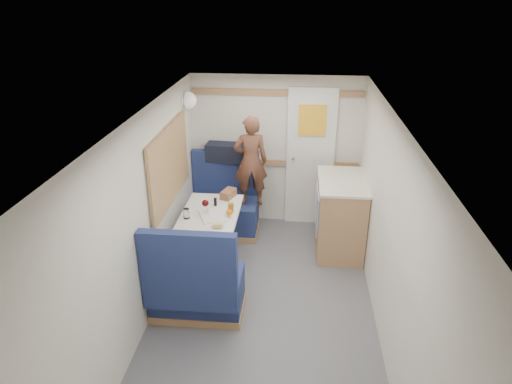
# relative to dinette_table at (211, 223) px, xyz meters

# --- Properties ---
(floor) EXTENTS (4.50, 4.50, 0.00)m
(floor) POSITION_rel_dinette_table_xyz_m (0.65, -1.00, -0.57)
(floor) COLOR #515156
(floor) RESTS_ON ground
(ceiling) EXTENTS (4.50, 4.50, 0.00)m
(ceiling) POSITION_rel_dinette_table_xyz_m (0.65, -1.00, 1.43)
(ceiling) COLOR silver
(ceiling) RESTS_ON wall_back
(wall_back) EXTENTS (2.20, 0.02, 2.00)m
(wall_back) POSITION_rel_dinette_table_xyz_m (0.65, 1.25, 0.43)
(wall_back) COLOR silver
(wall_back) RESTS_ON floor
(wall_left) EXTENTS (0.02, 4.50, 2.00)m
(wall_left) POSITION_rel_dinette_table_xyz_m (-0.45, -1.00, 0.43)
(wall_left) COLOR silver
(wall_left) RESTS_ON floor
(wall_right) EXTENTS (0.02, 4.50, 2.00)m
(wall_right) POSITION_rel_dinette_table_xyz_m (1.75, -1.00, 0.43)
(wall_right) COLOR silver
(wall_right) RESTS_ON floor
(oak_trim_low) EXTENTS (2.15, 0.02, 0.08)m
(oak_trim_low) POSITION_rel_dinette_table_xyz_m (0.65, 1.23, 0.28)
(oak_trim_low) COLOR olive
(oak_trim_low) RESTS_ON wall_back
(oak_trim_high) EXTENTS (2.15, 0.02, 0.08)m
(oak_trim_high) POSITION_rel_dinette_table_xyz_m (0.65, 1.23, 1.21)
(oak_trim_high) COLOR olive
(oak_trim_high) RESTS_ON wall_back
(side_window) EXTENTS (0.04, 1.30, 0.72)m
(side_window) POSITION_rel_dinette_table_xyz_m (-0.43, 0.00, 0.68)
(side_window) COLOR #9DA58C
(side_window) RESTS_ON wall_left
(rear_door) EXTENTS (0.62, 0.12, 1.86)m
(rear_door) POSITION_rel_dinette_table_xyz_m (1.10, 1.22, 0.41)
(rear_door) COLOR white
(rear_door) RESTS_ON wall_back
(dinette_table) EXTENTS (0.62, 0.92, 0.72)m
(dinette_table) POSITION_rel_dinette_table_xyz_m (0.00, 0.00, 0.00)
(dinette_table) COLOR white
(dinette_table) RESTS_ON floor
(bench_far) EXTENTS (0.90, 0.59, 1.05)m
(bench_far) POSITION_rel_dinette_table_xyz_m (-0.00, 0.86, -0.27)
(bench_far) COLOR navy
(bench_far) RESTS_ON floor
(bench_near) EXTENTS (0.90, 0.59, 1.05)m
(bench_near) POSITION_rel_dinette_table_xyz_m (-0.00, -0.86, -0.27)
(bench_near) COLOR navy
(bench_near) RESTS_ON floor
(ledge) EXTENTS (0.90, 0.14, 0.04)m
(ledge) POSITION_rel_dinette_table_xyz_m (-0.00, 1.12, 0.31)
(ledge) COLOR olive
(ledge) RESTS_ON bench_far
(dome_light) EXTENTS (0.20, 0.20, 0.20)m
(dome_light) POSITION_rel_dinette_table_xyz_m (-0.39, 0.85, 1.18)
(dome_light) COLOR white
(dome_light) RESTS_ON wall_left
(galley_counter) EXTENTS (0.57, 0.92, 0.92)m
(galley_counter) POSITION_rel_dinette_table_xyz_m (1.47, 0.55, -0.10)
(galley_counter) COLOR olive
(galley_counter) RESTS_ON floor
(person) EXTENTS (0.46, 0.34, 1.15)m
(person) POSITION_rel_dinette_table_xyz_m (0.36, 0.79, 0.46)
(person) COLOR brown
(person) RESTS_ON bench_far
(duffel_bag) EXTENTS (0.50, 0.27, 0.23)m
(duffel_bag) POSITION_rel_dinette_table_xyz_m (-0.01, 1.12, 0.45)
(duffel_bag) COLOR black
(duffel_bag) RESTS_ON ledge
(tray) EXTENTS (0.38, 0.43, 0.02)m
(tray) POSITION_rel_dinette_table_xyz_m (0.05, -0.12, 0.16)
(tray) COLOR white
(tray) RESTS_ON dinette_table
(orange_fruit) EXTENTS (0.07, 0.07, 0.07)m
(orange_fruit) POSITION_rel_dinette_table_xyz_m (0.22, -0.12, 0.21)
(orange_fruit) COLOR orange
(orange_fruit) RESTS_ON tray
(cheese_block) EXTENTS (0.11, 0.07, 0.04)m
(cheese_block) POSITION_rel_dinette_table_xyz_m (0.15, -0.38, 0.19)
(cheese_block) COLOR #F3DC8C
(cheese_block) RESTS_ON tray
(wine_glass) EXTENTS (0.08, 0.08, 0.17)m
(wine_glass) POSITION_rel_dinette_table_xyz_m (-0.04, -0.07, 0.28)
(wine_glass) COLOR white
(wine_glass) RESTS_ON dinette_table
(tumbler_left) EXTENTS (0.07, 0.07, 0.11)m
(tumbler_left) POSITION_rel_dinette_table_xyz_m (-0.23, -0.19, 0.21)
(tumbler_left) COLOR white
(tumbler_left) RESTS_ON dinette_table
(beer_glass) EXTENTS (0.06, 0.06, 0.10)m
(beer_glass) POSITION_rel_dinette_table_xyz_m (0.22, 0.00, 0.20)
(beer_glass) COLOR #975E15
(beer_glass) RESTS_ON dinette_table
(pepper_grinder) EXTENTS (0.04, 0.04, 0.09)m
(pepper_grinder) POSITION_rel_dinette_table_xyz_m (0.03, 0.14, 0.20)
(pepper_grinder) COLOR black
(pepper_grinder) RESTS_ON dinette_table
(salt_grinder) EXTENTS (0.03, 0.03, 0.08)m
(salt_grinder) POSITION_rel_dinette_table_xyz_m (-0.01, -0.08, 0.20)
(salt_grinder) COLOR white
(salt_grinder) RESTS_ON dinette_table
(bread_loaf) EXTENTS (0.18, 0.24, 0.09)m
(bread_loaf) POSITION_rel_dinette_table_xyz_m (0.14, 0.38, 0.20)
(bread_loaf) COLOR brown
(bread_loaf) RESTS_ON dinette_table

